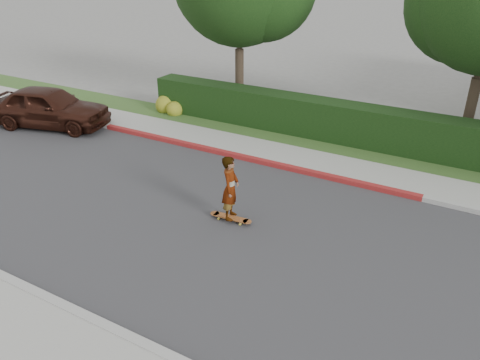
{
  "coord_description": "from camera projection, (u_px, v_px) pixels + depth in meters",
  "views": [
    {
      "loc": [
        2.17,
        -8.65,
        6.56
      ],
      "look_at": [
        -3.23,
        0.95,
        1.0
      ],
      "focal_mm": 35.0,
      "sensor_mm": 36.0,
      "label": 1
    }
  ],
  "objects": [
    {
      "name": "curb_far",
      "position": [
        387.0,
        190.0,
        13.8
      ],
      "size": [
        60.0,
        0.2,
        0.15
      ],
      "primitive_type": "cube",
      "color": "#9E9E99",
      "rests_on": "ground"
    },
    {
      "name": "hedge",
      "position": [
        328.0,
        121.0,
        17.22
      ],
      "size": [
        15.0,
        1.0,
        1.5
      ],
      "primitive_type": "cube",
      "color": "black",
      "rests_on": "ground"
    },
    {
      "name": "ground",
      "position": [
        343.0,
        267.0,
        10.64
      ],
      "size": [
        120.0,
        120.0,
        0.0
      ],
      "primitive_type": "plane",
      "color": "slate",
      "rests_on": "ground"
    },
    {
      "name": "flowering_shrub",
      "position": [
        169.0,
        106.0,
        20.11
      ],
      "size": [
        1.4,
        1.0,
        0.9
      ],
      "color": "#2D4C19",
      "rests_on": "ground"
    },
    {
      "name": "planting_strip",
      "position": [
        405.0,
        161.0,
        15.75
      ],
      "size": [
        60.0,
        1.6,
        0.1
      ],
      "primitive_type": "cube",
      "color": "#2D4C1E",
      "rests_on": "ground"
    },
    {
      "name": "skateboarder",
      "position": [
        230.0,
        188.0,
        11.96
      ],
      "size": [
        0.56,
        0.72,
        1.75
      ],
      "primitive_type": "imported",
      "rotation": [
        0.0,
        0.0,
        1.81
      ],
      "color": "white",
      "rests_on": "skateboard"
    },
    {
      "name": "skateboard",
      "position": [
        231.0,
        218.0,
        12.36
      ],
      "size": [
        1.2,
        0.31,
        0.11
      ],
      "rotation": [
        0.0,
        0.0,
        0.07
      ],
      "color": "gold",
      "rests_on": "ground"
    },
    {
      "name": "sidewalk_far",
      "position": [
        394.0,
        179.0,
        14.5
      ],
      "size": [
        60.0,
        1.6,
        0.12
      ],
      "primitive_type": "cube",
      "color": "gray",
      "rests_on": "ground"
    },
    {
      "name": "car_maroon",
      "position": [
        49.0,
        107.0,
        18.5
      ],
      "size": [
        5.09,
        3.11,
        1.62
      ],
      "primitive_type": "imported",
      "rotation": [
        0.0,
        0.0,
        1.84
      ],
      "color": "#341810",
      "rests_on": "ground"
    },
    {
      "name": "road",
      "position": [
        343.0,
        267.0,
        10.64
      ],
      "size": [
        60.0,
        8.0,
        0.01
      ],
      "primitive_type": "cube",
      "color": "#2D2D30",
      "rests_on": "ground"
    },
    {
      "name": "curb_red_section",
      "position": [
        240.0,
        157.0,
        15.98
      ],
      "size": [
        12.0,
        0.21,
        0.15
      ],
      "primitive_type": "cube",
      "color": "maroon",
      "rests_on": "ground"
    }
  ]
}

